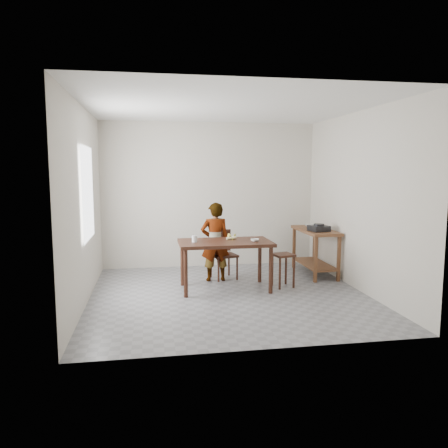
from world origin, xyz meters
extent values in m
cube|color=slate|center=(0.00, 0.00, -0.02)|extent=(4.00, 4.00, 0.04)
cube|color=white|center=(0.00, 0.00, 2.72)|extent=(4.00, 4.00, 0.04)
cube|color=beige|center=(0.00, 2.02, 1.35)|extent=(4.00, 0.04, 2.70)
cube|color=beige|center=(0.00, -2.02, 1.35)|extent=(4.00, 0.04, 2.70)
cube|color=beige|center=(-2.02, 0.00, 1.35)|extent=(0.04, 4.00, 2.70)
cube|color=beige|center=(2.02, 0.00, 1.35)|extent=(0.04, 4.00, 2.70)
cube|color=white|center=(-1.97, 0.20, 1.50)|extent=(0.02, 1.10, 1.30)
imported|color=white|center=(-0.07, 0.85, 0.65)|extent=(0.48, 0.32, 1.30)
cylinder|color=silver|center=(-0.47, 0.29, 0.80)|extent=(0.10, 0.10, 0.10)
imported|color=silver|center=(0.44, 0.19, 0.77)|extent=(0.16, 0.16, 0.04)
imported|color=silver|center=(1.71, 1.20, 0.83)|extent=(0.23, 0.23, 0.05)
cube|color=black|center=(1.68, 0.75, 0.85)|extent=(0.34, 0.34, 0.10)
camera|label=1|loc=(-1.11, -6.14, 1.83)|focal=35.00mm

